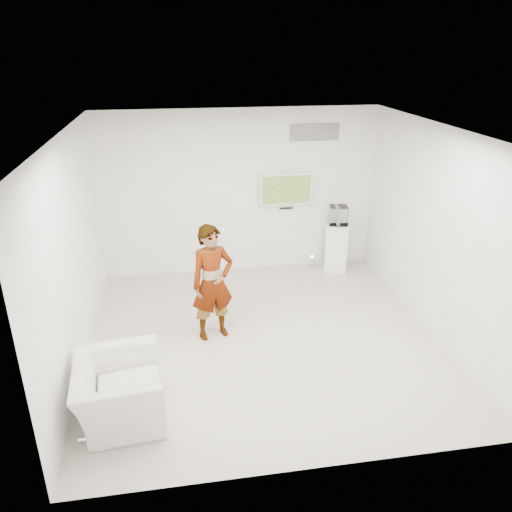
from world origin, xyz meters
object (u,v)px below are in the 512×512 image
(pedestal, at_px, (336,247))
(floor_uplight, at_px, (312,262))
(armchair, at_px, (119,391))
(tv, at_px, (286,189))
(person, at_px, (212,283))

(pedestal, bearing_deg, floor_uplight, 161.69)
(armchair, relative_size, floor_uplight, 4.43)
(tv, bearing_deg, pedestal, -16.69)
(armchair, bearing_deg, tv, -41.14)
(person, xyz_separation_m, armchair, (-1.21, -1.59, -0.51))
(person, height_order, pedestal, person)
(person, xyz_separation_m, floor_uplight, (2.07, 2.11, -0.74))
(person, distance_m, pedestal, 3.20)
(tv, relative_size, pedestal, 1.08)
(person, bearing_deg, tv, 38.56)
(armchair, bearing_deg, floor_uplight, -46.92)
(person, xyz_separation_m, pedestal, (2.49, 1.97, -0.40))
(tv, xyz_separation_m, armchair, (-2.77, -3.83, -1.19))
(pedestal, xyz_separation_m, floor_uplight, (-0.41, 0.14, -0.34))
(tv, bearing_deg, floor_uplight, -15.37)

